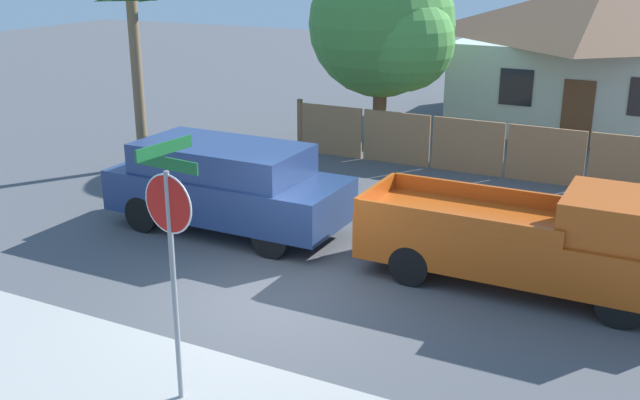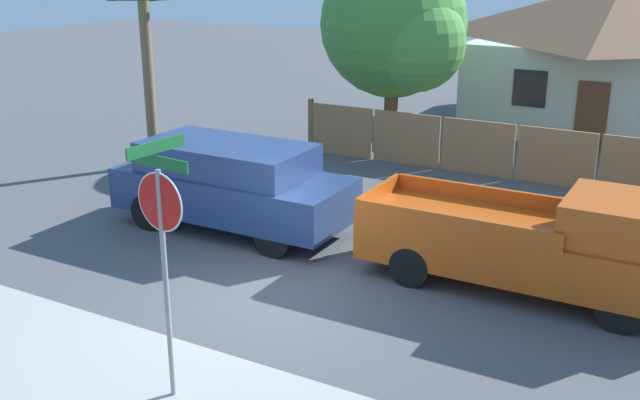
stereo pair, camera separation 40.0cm
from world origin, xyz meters
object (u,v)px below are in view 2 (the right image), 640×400
object	(u,v)px
house	(617,52)
palm_tree	(143,9)
red_suv	(232,183)
orange_pickup	(540,243)
oak_tree	(398,28)
stop_sign	(162,227)

from	to	relation	value
house	palm_tree	size ratio (longest dim) A/B	1.82
red_suv	orange_pickup	world-z (taller)	orange_pickup
oak_tree	orange_pickup	bearing A→B (deg)	-51.99
red_suv	house	bearing A→B (deg)	69.24
house	stop_sign	bearing A→B (deg)	-96.81
oak_tree	palm_tree	distance (m)	6.97
red_suv	stop_sign	size ratio (longest dim) A/B	1.45
house	red_suv	distance (m)	15.17
house	palm_tree	xyz separation A→B (m)	(-10.01, -11.19, 1.71)
oak_tree	red_suv	xyz separation A→B (m)	(-0.32, -7.72, -2.51)
palm_tree	orange_pickup	xyz separation A→B (m)	(11.07, -2.95, -3.26)
oak_tree	stop_sign	size ratio (longest dim) A/B	1.65
stop_sign	house	bearing A→B (deg)	89.22
orange_pickup	red_suv	bearing A→B (deg)	179.78
oak_tree	stop_sign	xyz separation A→B (m)	(2.63, -13.24, -1.14)
house	oak_tree	bearing A→B (deg)	-127.79
oak_tree	palm_tree	bearing A→B (deg)	-136.50
house	palm_tree	bearing A→B (deg)	-131.80
palm_tree	red_suv	size ratio (longest dim) A/B	0.97
orange_pickup	palm_tree	bearing A→B (deg)	164.86
palm_tree	stop_sign	world-z (taller)	palm_tree
oak_tree	palm_tree	world-z (taller)	oak_tree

